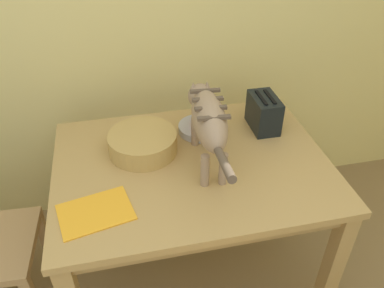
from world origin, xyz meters
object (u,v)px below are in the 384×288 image
Objects in this scene: book_stack at (151,132)px; cat at (208,118)px; wicker_basket at (143,142)px; dining_table at (192,177)px; saucer_bowl at (200,128)px; toaster at (264,113)px; magazine at (96,212)px; coffee_mug at (201,118)px.

cat is at bearing -47.86° from book_stack.
dining_table is at bearing -32.38° from wicker_basket.
saucer_bowl reaches higher than book_stack.
saucer_bowl is 0.24m from book_stack.
wicker_basket is 0.61m from toaster.
book_stack is (0.28, 0.48, 0.01)m from magazine.
magazine is 1.37× the size of toaster.
cat reaches higher than book_stack.
coffee_mug is 0.31m from wicker_basket.
book_stack reaches higher than dining_table.
book_stack is (-0.15, 0.25, 0.11)m from dining_table.
saucer_bowl is at bearing 90.00° from cat.
saucer_bowl is 1.06× the size of toaster.
book_stack is at bearing 136.96° from cat.
magazine is at bearing -152.47° from dining_table.
dining_table is 3.88× the size of wicker_basket.
book_stack is (-0.24, 0.02, -0.00)m from saucer_bowl.
coffee_mug is at bearing 29.04° from magazine.
cat is at bearing -94.82° from saucer_bowl.
magazine is at bearing -138.78° from saucer_bowl.
dining_table is 0.31m from book_stack.
cat reaches higher than wicker_basket.
cat is 4.19× the size of book_stack.
cat is 6.18× the size of coffee_mug.
saucer_bowl reaches higher than dining_table.
cat reaches higher than saucer_bowl.
cat reaches higher than coffee_mug.
dining_table is 10.16× the size of coffee_mug.
toaster is (0.31, -0.03, 0.01)m from coffee_mug.
saucer_bowl is at bearing 19.23° from wicker_basket.
coffee_mug is 0.68× the size of book_stack.
wicker_basket is at bearing -173.42° from toaster.
coffee_mug is at bearing 174.20° from toaster.
cat is 0.59m from magazine.
dining_table is 4.46× the size of magazine.
wicker_basket reaches higher than dining_table.
magazine is at bearing -122.66° from wicker_basket.
dining_table is 6.10× the size of toaster.
cat reaches higher than toaster.
cat is 3.71× the size of toaster.
cat reaches higher than dining_table.
book_stack is at bearing 66.87° from wicker_basket.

